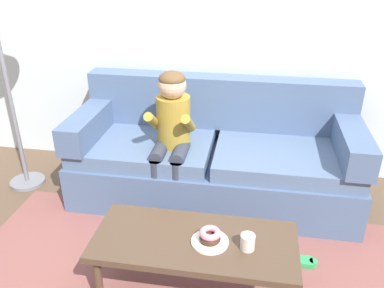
% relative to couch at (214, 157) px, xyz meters
% --- Properties ---
extents(ground, '(10.00, 10.00, 0.00)m').
position_rel_couch_xyz_m(ground, '(-0.09, -0.85, -0.34)').
color(ground, brown).
extents(wall_back, '(8.00, 0.10, 2.80)m').
position_rel_couch_xyz_m(wall_back, '(-0.09, 0.55, 1.06)').
color(wall_back, silver).
rests_on(wall_back, ground).
extents(area_rug, '(2.87, 1.68, 0.01)m').
position_rel_couch_xyz_m(area_rug, '(-0.09, -1.10, -0.34)').
color(area_rug, brown).
rests_on(area_rug, ground).
extents(couch, '(2.26, 0.90, 0.94)m').
position_rel_couch_xyz_m(couch, '(0.00, 0.00, 0.00)').
color(couch, slate).
rests_on(couch, ground).
extents(coffee_table, '(1.15, 0.51, 0.43)m').
position_rel_couch_xyz_m(coffee_table, '(0.02, -1.15, 0.04)').
color(coffee_table, '#4C3828').
rests_on(coffee_table, ground).
extents(person_child, '(0.34, 0.58, 1.10)m').
position_rel_couch_xyz_m(person_child, '(-0.31, -0.21, 0.33)').
color(person_child, olive).
rests_on(person_child, ground).
extents(plate, '(0.21, 0.21, 0.01)m').
position_rel_couch_xyz_m(plate, '(0.11, -1.17, 0.10)').
color(plate, white).
rests_on(plate, coffee_table).
extents(donut, '(0.12, 0.12, 0.04)m').
position_rel_couch_xyz_m(donut, '(0.11, -1.17, 0.12)').
color(donut, '#422619').
rests_on(donut, plate).
extents(donut_second, '(0.15, 0.15, 0.04)m').
position_rel_couch_xyz_m(donut_second, '(0.11, -1.17, 0.16)').
color(donut_second, pink).
rests_on(donut_second, donut).
extents(mug, '(0.08, 0.08, 0.09)m').
position_rel_couch_xyz_m(mug, '(0.32, -1.18, 0.13)').
color(mug, silver).
rests_on(mug, coffee_table).
extents(toy_controller, '(0.23, 0.09, 0.05)m').
position_rel_couch_xyz_m(toy_controller, '(0.68, -0.78, -0.32)').
color(toy_controller, '#339E56').
rests_on(toy_controller, ground).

